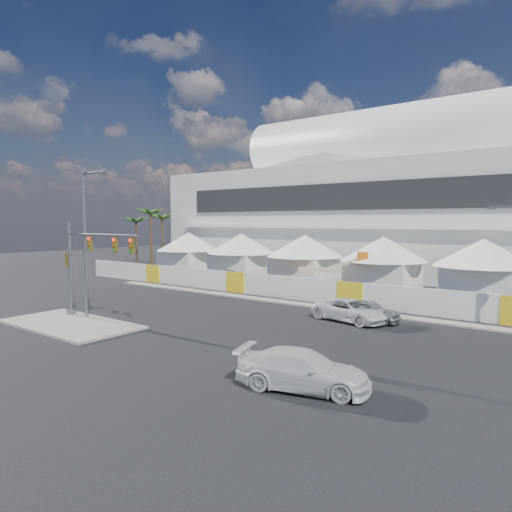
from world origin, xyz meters
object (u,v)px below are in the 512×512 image
Objects in this scene: streetlight_median at (87,233)px; sedan_silver at (368,311)px; pickup_curb at (351,310)px; traffic_mast at (84,265)px; pickup_near at (303,370)px; boom_lift at (313,282)px; lot_car_c at (229,277)px.

sedan_silver is at bearing 34.57° from streetlight_median.
traffic_mast is (-15.28, -10.61, 3.10)m from pickup_curb.
boom_lift is (-12.33, 22.36, 0.28)m from pickup_near.
streetlight_median is 1.25× the size of boom_lift.
boom_lift is (-8.37, 9.39, 0.32)m from pickup_curb.
traffic_mast is at bearing 135.85° from pickup_curb.
traffic_mast reaches higher than pickup_near.
traffic_mast is (3.82, -20.20, 3.13)m from lot_car_c.
pickup_curb is 18.85m from traffic_mast.
pickup_curb is 0.53× the size of streetlight_median.
pickup_near is 0.69× the size of traffic_mast.
streetlight_median is (-16.12, -11.11, 5.30)m from sedan_silver.
traffic_mast reaches higher than lot_car_c.
boom_lift reaches higher than pickup_curb.
traffic_mast is 0.98× the size of boom_lift.
sedan_silver is at bearing -44.82° from pickup_curb.
lot_car_c is 0.61× the size of boom_lift.
boom_lift reaches higher than pickup_near.
lot_car_c is at bearing 155.52° from boom_lift.
boom_lift is at bearing 47.44° from sedan_silver.
sedan_silver is 0.87× the size of lot_car_c.
streetlight_median reaches higher than sedan_silver.
lot_car_c is 10.74m from boom_lift.
lot_car_c is at bearing 29.60° from pickup_near.
pickup_near is at bearing -167.26° from sedan_silver.
traffic_mast reaches higher than sedan_silver.
boom_lift reaches higher than lot_car_c.
lot_car_c is at bearing 66.46° from sedan_silver.
traffic_mast is 0.79× the size of streetlight_median.
traffic_mast is (-16.26, -11.27, 3.11)m from sedan_silver.
lot_car_c is 0.49× the size of streetlight_median.
sedan_silver is 0.81× the size of pickup_curb.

